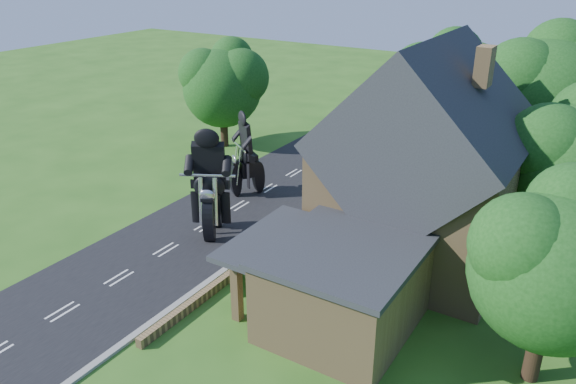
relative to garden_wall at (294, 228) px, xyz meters
The scene contains 18 objects.
ground 6.60m from the garden_wall, 130.70° to the right, with size 120.00×120.00×0.00m, color #2B5A19.
road 6.60m from the garden_wall, 130.70° to the right, with size 7.00×80.00×0.02m, color black.
kerb 5.04m from the garden_wall, 97.41° to the right, with size 0.30×80.00×0.12m, color gray.
garden_wall is the anchor object (origin of this frame).
house 7.52m from the garden_wall, ahead, with size 9.54×8.64×10.24m.
annex 8.19m from the garden_wall, 46.16° to the right, with size 7.05×5.94×3.44m.
tree_annex_side 14.45m from the garden_wall, 20.89° to the right, with size 5.64×5.20×7.48m.
tree_behind_house 16.06m from the garden_wall, 48.43° to the left, with size 7.81×7.20×10.08m.
tree_behind_left 13.88m from the garden_wall, 72.34° to the left, with size 6.94×6.40×9.16m.
tree_far_road 15.13m from the garden_wall, 140.77° to the left, with size 6.08×5.60×7.84m.
shrub_a 6.09m from the garden_wall, 80.54° to the right, with size 0.90×0.90×1.10m, color #153E13.
shrub_b 3.66m from the garden_wall, 74.05° to the right, with size 0.90×0.90×1.10m, color #153E13.
shrub_c 1.46m from the garden_wall, 45.00° to the right, with size 0.90×0.90×1.10m, color #153E13.
shrub_d 4.14m from the garden_wall, 75.96° to the left, with size 0.90×0.90×1.10m, color #153E13.
shrub_e 6.59m from the garden_wall, 81.25° to the left, with size 0.90×0.90×1.10m, color #153E13.
shrub_f 9.06m from the garden_wall, 83.66° to the left, with size 0.90×0.90×1.10m, color #153E13.
motorcycle_lead 4.25m from the garden_wall, 143.45° to the right, with size 0.47×1.84×1.71m, color black, non-canonical shape.
motorcycle_follow 5.60m from the garden_wall, 151.55° to the left, with size 0.42×1.64×1.53m, color black, non-canonical shape.
Camera 1 is at (17.73, -17.19, 13.51)m, focal length 35.00 mm.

